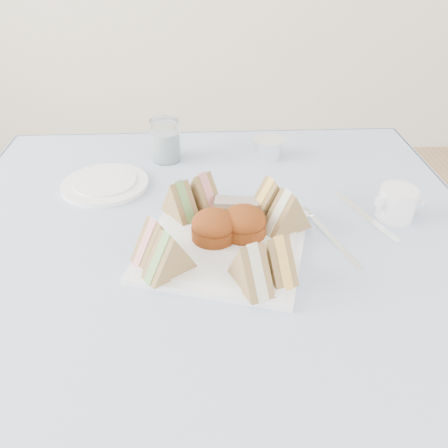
{
  "coord_description": "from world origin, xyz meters",
  "views": [
    {
      "loc": [
        -0.02,
        -0.69,
        1.24
      ],
      "look_at": [
        0.02,
        -0.02,
        0.8
      ],
      "focal_mm": 38.0,
      "sensor_mm": 36.0,
      "label": 1
    }
  ],
  "objects_px": {
    "creamer_jug": "(397,203)",
    "table": "(216,378)",
    "water_glass": "(166,140)",
    "serving_plate": "(224,245)"
  },
  "relations": [
    {
      "from": "creamer_jug",
      "to": "table",
      "type": "bearing_deg",
      "value": 171.99
    },
    {
      "from": "table",
      "to": "creamer_jug",
      "type": "height_order",
      "value": "creamer_jug"
    },
    {
      "from": "table",
      "to": "creamer_jug",
      "type": "xyz_separation_m",
      "value": [
        0.35,
        0.06,
        0.41
      ]
    },
    {
      "from": "water_glass",
      "to": "creamer_jug",
      "type": "height_order",
      "value": "water_glass"
    },
    {
      "from": "table",
      "to": "water_glass",
      "type": "relative_size",
      "value": 9.09
    },
    {
      "from": "serving_plate",
      "to": "creamer_jug",
      "type": "distance_m",
      "value": 0.35
    },
    {
      "from": "table",
      "to": "water_glass",
      "type": "distance_m",
      "value": 0.56
    },
    {
      "from": "table",
      "to": "water_glass",
      "type": "xyz_separation_m",
      "value": [
        -0.1,
        0.34,
        0.43
      ]
    },
    {
      "from": "water_glass",
      "to": "creamer_jug",
      "type": "relative_size",
      "value": 1.4
    },
    {
      "from": "water_glass",
      "to": "creamer_jug",
      "type": "xyz_separation_m",
      "value": [
        0.45,
        -0.28,
        -0.02
      ]
    }
  ]
}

